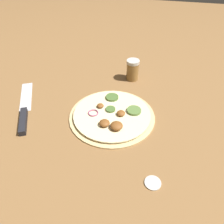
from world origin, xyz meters
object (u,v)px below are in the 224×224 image
at_px(spice_jar, 133,70).
at_px(loose_cap, 153,183).
at_px(pizza, 112,115).
at_px(knife, 24,113).

xyz_separation_m(spice_jar, loose_cap, (-0.46, -0.12, -0.04)).
xyz_separation_m(pizza, knife, (-0.06, 0.29, -0.00)).
height_order(spice_jar, loose_cap, spice_jar).
xyz_separation_m(pizza, loose_cap, (-0.22, -0.15, -0.00)).
bearing_deg(loose_cap, pizza, 34.97).
height_order(knife, loose_cap, knife).
xyz_separation_m(knife, loose_cap, (-0.16, -0.44, -0.00)).
distance_m(pizza, knife, 0.29).
relative_size(pizza, loose_cap, 6.85).
distance_m(knife, loose_cap, 0.47).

